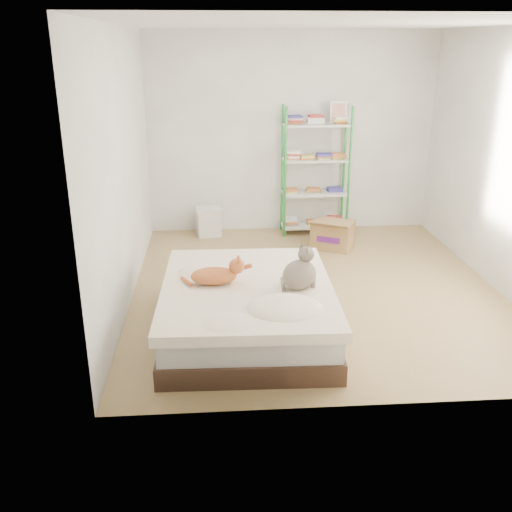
{
  "coord_description": "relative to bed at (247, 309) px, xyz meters",
  "views": [
    {
      "loc": [
        -1.03,
        -5.48,
        2.43
      ],
      "look_at": [
        -0.67,
        -0.65,
        0.62
      ],
      "focal_mm": 40.0,
      "sensor_mm": 36.0,
      "label": 1
    }
  ],
  "objects": [
    {
      "name": "shelf_unit",
      "position": [
        1.08,
        2.83,
        0.6
      ],
      "size": [
        0.88,
        0.36,
        1.74
      ],
      "color": "green",
      "rests_on": "ground"
    },
    {
      "name": "bed",
      "position": [
        0.0,
        0.0,
        0.0
      ],
      "size": [
        1.52,
        1.88,
        0.47
      ],
      "rotation": [
        0.0,
        0.0,
        -0.03
      ],
      "color": "#462C20",
      "rests_on": "ground"
    },
    {
      "name": "orange_cat",
      "position": [
        -0.29,
        0.04,
        0.33
      ],
      "size": [
        0.48,
        0.26,
        0.19
      ],
      "primitive_type": null,
      "rotation": [
        0.0,
        0.0,
        0.02
      ],
      "color": "orange",
      "rests_on": "bed"
    },
    {
      "name": "white_bin",
      "position": [
        -0.35,
        2.8,
        -0.04
      ],
      "size": [
        0.37,
        0.34,
        0.39
      ],
      "rotation": [
        0.0,
        0.0,
        0.15
      ],
      "color": "silver",
      "rests_on": "ground"
    },
    {
      "name": "cardboard_box",
      "position": [
        1.21,
        2.19,
        -0.06
      ],
      "size": [
        0.61,
        0.63,
        0.39
      ],
      "rotation": [
        0.0,
        0.0,
        -0.47
      ],
      "color": "#A57C47",
      "rests_on": "ground"
    },
    {
      "name": "grey_cat",
      "position": [
        0.44,
        -0.12,
        0.42
      ],
      "size": [
        0.42,
        0.39,
        0.37
      ],
      "primitive_type": null,
      "rotation": [
        0.0,
        0.0,
        2.05
      ],
      "color": "slate",
      "rests_on": "bed"
    },
    {
      "name": "room",
      "position": [
        0.77,
        0.95,
        1.07
      ],
      "size": [
        3.81,
        4.21,
        2.61
      ],
      "color": "tan",
      "rests_on": "ground"
    }
  ]
}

